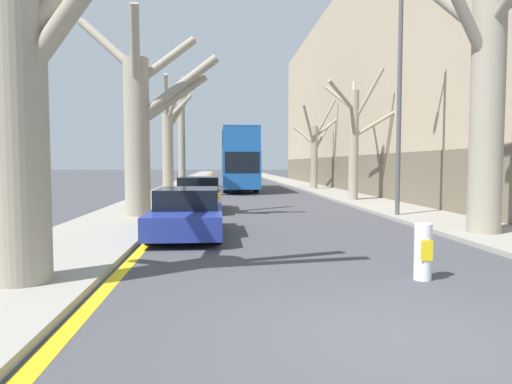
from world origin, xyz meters
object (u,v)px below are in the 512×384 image
at_px(street_tree_left_0, 19,89).
at_px(street_tree_left_3, 181,137).
at_px(street_tree_right_0, 488,81).
at_px(traffic_bollard, 423,252).
at_px(street_tree_right_2, 316,150).
at_px(street_tree_right_1, 354,137).
at_px(lamp_post, 397,74).
at_px(parked_car_0, 188,213).
at_px(street_tree_left_1, 141,122).
at_px(street_tree_left_2, 169,145).
at_px(double_decker_bus, 239,157).
at_px(parked_car_1, 199,195).

xyz_separation_m(street_tree_left_0, street_tree_left_3, (-0.04, 29.72, 1.06)).
bearing_deg(street_tree_right_0, traffic_bollard, -130.74).
bearing_deg(street_tree_right_2, street_tree_right_1, -91.50).
xyz_separation_m(street_tree_right_0, lamp_post, (-0.69, 4.43, 1.03)).
bearing_deg(parked_car_0, street_tree_left_1, 115.59).
relative_size(street_tree_right_0, lamp_post, 0.80).
bearing_deg(traffic_bollard, parked_car_0, 129.72).
height_order(street_tree_left_2, lamp_post, lamp_post).
distance_m(street_tree_left_0, parked_car_0, 6.14).
bearing_deg(double_decker_bus, street_tree_left_1, -103.34).
height_order(street_tree_right_2, double_decker_bus, street_tree_right_2).
xyz_separation_m(street_tree_left_1, street_tree_right_1, (9.66, 6.61, -0.10)).
bearing_deg(parked_car_1, street_tree_right_1, 26.94).
xyz_separation_m(street_tree_left_2, street_tree_left_3, (-0.11, 9.71, 1.08)).
xyz_separation_m(street_tree_left_2, traffic_bollard, (6.38, -19.98, -2.59)).
bearing_deg(street_tree_left_2, street_tree_left_0, -90.19).
bearing_deg(street_tree_left_1, street_tree_left_0, -91.76).
bearing_deg(street_tree_left_0, street_tree_right_0, 22.72).
bearing_deg(parked_car_0, street_tree_right_2, 69.34).
bearing_deg(street_tree_right_1, street_tree_right_0, -89.54).
bearing_deg(street_tree_left_2, street_tree_left_3, 90.64).
bearing_deg(parked_car_1, street_tree_left_0, -100.41).
height_order(street_tree_left_2, street_tree_right_1, street_tree_left_2).
bearing_deg(parked_car_0, street_tree_left_2, 98.05).
bearing_deg(street_tree_left_1, parked_car_0, -64.41).
bearing_deg(lamp_post, street_tree_left_1, 176.92).
bearing_deg(street_tree_left_0, street_tree_right_1, 57.70).
relative_size(street_tree_left_1, street_tree_left_2, 1.05).
bearing_deg(parked_car_0, street_tree_left_3, 95.14).
xyz_separation_m(street_tree_right_2, traffic_bollard, (-3.78, -26.54, -2.56)).
height_order(street_tree_right_2, traffic_bollard, street_tree_right_2).
bearing_deg(parked_car_1, street_tree_right_0, -43.91).
relative_size(street_tree_left_3, street_tree_right_2, 1.33).
relative_size(street_tree_left_0, street_tree_left_3, 0.75).
relative_size(street_tree_left_0, traffic_bollard, 7.08).
relative_size(street_tree_left_2, double_decker_bus, 0.62).
xyz_separation_m(street_tree_left_0, street_tree_right_2, (10.23, 26.57, -0.05)).
bearing_deg(lamp_post, parked_car_1, 156.33).
distance_m(parked_car_0, traffic_bollard, 6.70).
height_order(street_tree_left_0, street_tree_left_2, street_tree_left_2).
distance_m(street_tree_left_1, traffic_bollard, 11.37).
height_order(street_tree_right_0, lamp_post, lamp_post).
relative_size(street_tree_left_3, parked_car_1, 2.17).
bearing_deg(traffic_bollard, street_tree_left_2, 107.70).
relative_size(street_tree_left_3, parked_car_0, 2.04).
relative_size(street_tree_left_1, street_tree_right_0, 0.97).
relative_size(street_tree_right_2, parked_car_1, 1.63).
xyz_separation_m(street_tree_right_2, lamp_post, (-0.88, -17.94, 2.10)).
xyz_separation_m(double_decker_bus, traffic_bollard, (2.01, -26.62, -1.99)).
bearing_deg(street_tree_left_1, street_tree_left_2, 91.12).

